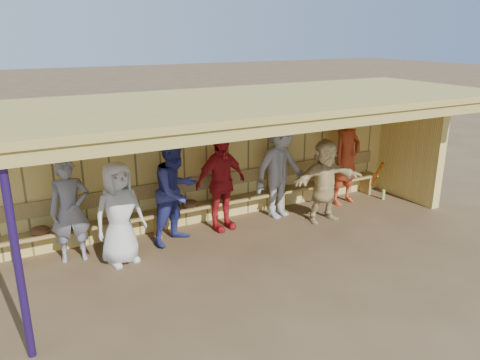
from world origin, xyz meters
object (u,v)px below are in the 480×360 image
at_px(player_c, 176,191).
at_px(bench, 221,195).
at_px(player_a, 70,211).
at_px(player_f, 325,181).
at_px(player_b, 119,213).
at_px(player_g, 346,158).
at_px(player_e, 280,169).
at_px(player_d, 221,183).

height_order(player_c, bench, player_c).
distance_m(player_a, player_f, 4.55).
relative_size(player_b, player_g, 0.83).
height_order(player_c, player_f, player_c).
bearing_deg(player_a, player_f, -1.09).
distance_m(player_a, player_g, 5.51).
bearing_deg(player_f, player_b, -177.54).
distance_m(player_a, player_b, 0.79).
relative_size(player_e, bench, 0.26).
xyz_separation_m(player_b, player_f, (3.86, -0.12, -0.02)).
xyz_separation_m(player_b, player_d, (1.96, 0.45, 0.07)).
bearing_deg(player_c, player_b, 173.13).
distance_m(player_c, player_f, 2.85).
relative_size(player_a, player_f, 1.04).
xyz_separation_m(player_d, bench, (0.15, 0.31, -0.36)).
xyz_separation_m(player_f, bench, (-1.76, 0.87, -0.28)).
bearing_deg(bench, player_c, -157.76).
xyz_separation_m(player_g, bench, (-2.75, 0.31, -0.46)).
distance_m(player_d, player_g, 2.90).
distance_m(player_a, player_d, 2.61).
bearing_deg(player_a, player_b, -28.47).
bearing_deg(player_g, player_c, 172.03).
relative_size(player_b, player_c, 0.89).
distance_m(player_e, bench, 1.25).
relative_size(player_a, player_d, 0.94).
relative_size(player_c, bench, 0.24).
height_order(player_e, player_f, player_e).
bearing_deg(player_e, player_g, -12.77).
distance_m(player_c, player_g, 3.81).
height_order(player_b, player_g, player_g).
distance_m(player_f, player_g, 1.15).
bearing_deg(player_a, player_g, 6.02).
distance_m(player_e, player_f, 0.87).
height_order(player_d, player_g, player_g).
bearing_deg(player_f, player_e, 142.55).
relative_size(player_g, bench, 0.26).
xyz_separation_m(player_c, bench, (1.06, 0.43, -0.39)).
height_order(player_d, bench, player_d).
relative_size(player_c, player_f, 1.15).
bearing_deg(player_f, bench, 157.94).
bearing_deg(player_d, player_c, 178.54).
bearing_deg(player_d, bench, 55.17).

